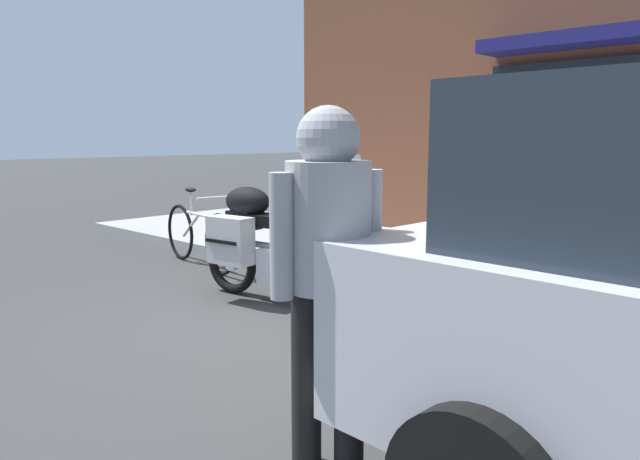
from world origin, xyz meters
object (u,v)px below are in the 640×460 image
Objects in this scene: parked_bicycle at (199,235)px; sandwich_board_sign at (334,216)px; pedestrian_walking at (328,246)px; touring_motorcycle at (275,240)px.

sandwich_board_sign is at bearing 49.94° from parked_bicycle.
pedestrian_walking reaches higher than parked_bicycle.
pedestrian_walking is at bearing -48.45° from sandwich_board_sign.
parked_bicycle is (-1.83, 0.44, -0.22)m from touring_motorcycle.
parked_bicycle is 1.88× the size of sandwich_board_sign.
touring_motorcycle reaches higher than sandwich_board_sign.
touring_motorcycle is 1.90m from parked_bicycle.
parked_bicycle is 4.59m from pedestrian_walking.
sandwich_board_sign reaches higher than parked_bicycle.
pedestrian_walking is (4.02, -2.11, 0.67)m from parked_bicycle.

